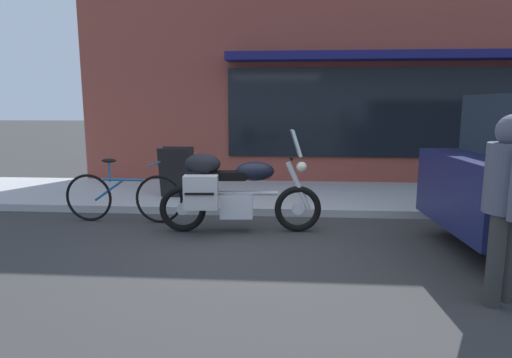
# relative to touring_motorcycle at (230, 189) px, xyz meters

# --- Properties ---
(ground_plane) EXTENTS (80.00, 80.00, 0.00)m
(ground_plane) POSITION_rel_touring_motorcycle_xyz_m (0.38, -0.51, -0.60)
(ground_plane) COLOR #333333
(touring_motorcycle) EXTENTS (2.21, 0.77, 1.40)m
(touring_motorcycle) POSITION_rel_touring_motorcycle_xyz_m (0.00, 0.00, 0.00)
(touring_motorcycle) COLOR black
(touring_motorcycle) RESTS_ON ground_plane
(parked_bicycle) EXTENTS (1.79, 0.48, 0.95)m
(parked_bicycle) POSITION_rel_touring_motorcycle_xyz_m (-1.65, 0.40, -0.22)
(parked_bicycle) COLOR black
(parked_bicycle) RESTS_ON ground_plane
(pedestrian_walking) EXTENTS (0.45, 0.55, 1.65)m
(pedestrian_walking) POSITION_rel_touring_motorcycle_xyz_m (2.62, -1.93, 0.43)
(pedestrian_walking) COLOR #2F2F2F
(pedestrian_walking) RESTS_ON ground_plane
(sandwich_board_sign) EXTENTS (0.55, 0.40, 0.86)m
(sandwich_board_sign) POSITION_rel_touring_motorcycle_xyz_m (-1.18, 1.66, -0.05)
(sandwich_board_sign) COLOR black
(sandwich_board_sign) RESTS_ON sidewalk_curb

